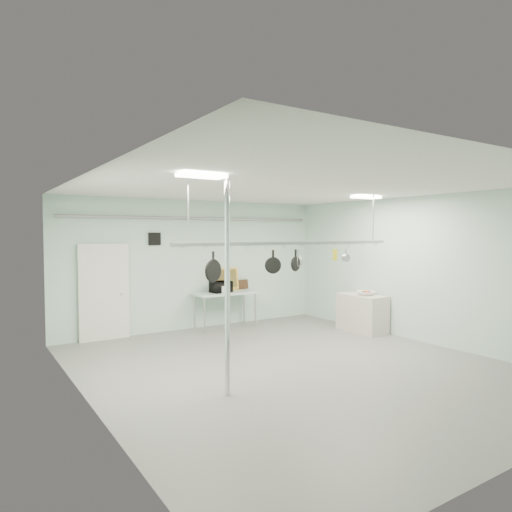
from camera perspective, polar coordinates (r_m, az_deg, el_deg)
floor at (r=8.41m, az=4.78°, el=-13.61°), size 8.00×8.00×0.00m
ceiling at (r=8.11m, az=4.88°, el=8.56°), size 7.00×8.00×0.02m
back_wall at (r=11.51m, az=-7.43°, el=-1.06°), size 7.00×0.02×3.20m
right_wall at (r=10.60m, az=19.92°, el=-1.54°), size 0.02×8.00×3.20m
door at (r=10.73m, az=-18.48°, el=-4.42°), size 1.10×0.10×2.20m
wall_vent at (r=11.04m, az=-12.57°, el=2.11°), size 0.30×0.04×0.30m
conduit_pipe at (r=11.41m, az=-7.27°, el=4.69°), size 6.60×0.07×0.07m
chrome_pole at (r=6.67m, az=-3.61°, el=-3.89°), size 0.08×0.08×3.20m
prep_table at (r=11.52m, az=-3.86°, el=-4.88°), size 1.60×0.70×0.91m
side_cabinet at (r=11.39m, az=13.11°, el=-6.98°), size 0.60×1.20×0.90m
pot_rack at (r=8.43m, az=4.67°, el=1.81°), size 4.80×0.06×1.00m
light_panel_left at (r=6.26m, az=-6.80°, el=9.96°), size 0.65×0.30×0.05m
light_panel_right at (r=10.16m, az=13.60°, el=7.17°), size 0.65×0.30×0.05m
microwave at (r=11.43m, az=-4.40°, el=-3.86°), size 0.54×0.39×0.28m
coffee_canister at (r=11.30m, az=-4.10°, el=-4.18°), size 0.20×0.20×0.18m
painting_large at (r=11.81m, az=-3.94°, el=-2.91°), size 0.78×0.14×0.58m
painting_small at (r=12.10m, az=-1.64°, el=-3.55°), size 0.31×0.10×0.25m
fruit_bowl at (r=11.22m, az=13.58°, el=-4.55°), size 0.52×0.52×0.10m
skillet_left at (r=7.55m, az=-5.37°, el=-1.35°), size 0.38×0.20×0.51m
skillet_mid at (r=8.17m, az=2.14°, el=-0.66°), size 0.30×0.17×0.41m
skillet_right at (r=8.48m, az=4.97°, el=-0.46°), size 0.28×0.15×0.38m
whisk at (r=8.51m, az=5.29°, el=-0.33°), size 0.21×0.21×0.35m
grater at (r=9.11m, az=9.83°, el=0.16°), size 0.10×0.03×0.25m
saucepan at (r=9.31m, az=11.18°, el=0.14°), size 0.17×0.15×0.27m
fruit_cluster at (r=11.21m, az=13.58°, el=-4.34°), size 0.24×0.24×0.09m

